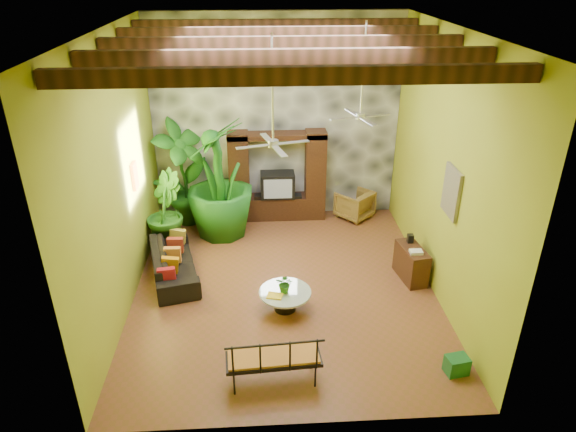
{
  "coord_description": "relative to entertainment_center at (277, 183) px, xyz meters",
  "views": [
    {
      "loc": [
        -0.45,
        -8.75,
        6.03
      ],
      "look_at": [
        0.09,
        0.2,
        1.5
      ],
      "focal_mm": 32.0,
      "sensor_mm": 36.0,
      "label": 1
    }
  ],
  "objects": [
    {
      "name": "wall_art_painting",
      "position": [
        2.96,
        -3.74,
        1.33
      ],
      "size": [
        0.06,
        0.7,
        0.9
      ],
      "primitive_type": "cube",
      "color": "#22587D",
      "rests_on": "right_wall"
    },
    {
      "name": "ceiling",
      "position": [
        0.0,
        -3.14,
        4.03
      ],
      "size": [
        6.0,
        7.0,
        0.02
      ],
      "primitive_type": "cube",
      "color": "silver",
      "rests_on": "back_wall"
    },
    {
      "name": "entertainment_center",
      "position": [
        0.0,
        0.0,
        0.0
      ],
      "size": [
        2.4,
        0.55,
        2.3
      ],
      "color": "black",
      "rests_on": "ground"
    },
    {
      "name": "tall_plant_c",
      "position": [
        -1.38,
        -0.79,
        0.45
      ],
      "size": [
        1.98,
        1.98,
        2.84
      ],
      "primitive_type": "imported",
      "rotation": [
        0.0,
        0.0,
        4.42
      ],
      "color": "#1A5F19",
      "rests_on": "ground"
    },
    {
      "name": "wall_art_mask",
      "position": [
        -2.96,
        -2.14,
        1.13
      ],
      "size": [
        0.06,
        0.32,
        0.55
      ],
      "primitive_type": "cube",
      "color": "orange",
      "rests_on": "left_wall"
    },
    {
      "name": "yellow_tray",
      "position": [
        -0.23,
        -4.05,
        -0.55
      ],
      "size": [
        0.33,
        0.27,
        0.03
      ],
      "primitive_type": "cube",
      "rotation": [
        0.0,
        0.0,
        -0.27
      ],
      "color": "gold",
      "rests_on": "coffee_table"
    },
    {
      "name": "sofa",
      "position": [
        -2.3,
        -2.59,
        -0.65
      ],
      "size": [
        1.33,
        2.3,
        0.63
      ],
      "primitive_type": "imported",
      "rotation": [
        0.0,
        0.0,
        1.81
      ],
      "color": "black",
      "rests_on": "ground"
    },
    {
      "name": "centerpiece_plant",
      "position": [
        -0.02,
        -3.91,
        -0.39
      ],
      "size": [
        0.4,
        0.38,
        0.36
      ],
      "primitive_type": "imported",
      "rotation": [
        0.0,
        0.0,
        -0.36
      ],
      "color": "#2B6B1C",
      "rests_on": "coffee_table"
    },
    {
      "name": "iron_bench",
      "position": [
        -0.31,
        -5.85,
        -0.43
      ],
      "size": [
        1.51,
        0.63,
        0.57
      ],
      "rotation": [
        0.0,
        0.0,
        0.07
      ],
      "color": "black",
      "rests_on": "ground"
    },
    {
      "name": "ceiling_fan_back",
      "position": [
        1.6,
        -1.94,
        2.44
      ],
      "size": [
        1.28,
        1.28,
        1.86
      ],
      "color": "#BCBCC1",
      "rests_on": "ceiling"
    },
    {
      "name": "green_bin",
      "position": [
        2.65,
        -5.76,
        -0.81
      ],
      "size": [
        0.39,
        0.32,
        0.31
      ],
      "primitive_type": "cube",
      "rotation": [
        0.0,
        0.0,
        0.17
      ],
      "color": "#1D6E2A",
      "rests_on": "ground"
    },
    {
      "name": "back_wall",
      "position": [
        0.0,
        0.36,
        1.53
      ],
      "size": [
        6.0,
        0.02,
        5.0
      ],
      "primitive_type": "cube",
      "color": "#9C9F24",
      "rests_on": "ground"
    },
    {
      "name": "wicker_armchair",
      "position": [
        1.97,
        -0.11,
        -0.6
      ],
      "size": [
        1.12,
        1.12,
        0.73
      ],
      "primitive_type": "imported",
      "rotation": [
        0.0,
        0.0,
        3.89
      ],
      "color": "#946036",
      "rests_on": "ground"
    },
    {
      "name": "stone_accent_wall",
      "position": [
        0.0,
        0.3,
        1.53
      ],
      "size": [
        5.98,
        0.1,
        4.98
      ],
      "primitive_type": "cube",
      "color": "#383A40",
      "rests_on": "ground"
    },
    {
      "name": "ceiling_fan_front",
      "position": [
        -0.2,
        -3.54,
        2.44
      ],
      "size": [
        1.28,
        1.28,
        1.86
      ],
      "color": "#BCBCC1",
      "rests_on": "ceiling"
    },
    {
      "name": "side_console",
      "position": [
        2.65,
        -3.0,
        -0.6
      ],
      "size": [
        0.55,
        0.96,
        0.72
      ],
      "primitive_type": "cube",
      "rotation": [
        0.0,
        0.0,
        0.17
      ],
      "color": "#352110",
      "rests_on": "ground"
    },
    {
      "name": "left_wall",
      "position": [
        -3.0,
        -3.14,
        1.53
      ],
      "size": [
        0.02,
        7.0,
        5.0
      ],
      "primitive_type": "cube",
      "color": "#9C9F24",
      "rests_on": "ground"
    },
    {
      "name": "tall_plant_b",
      "position": [
        -2.61,
        -1.37,
        -0.05
      ],
      "size": [
        0.96,
        1.12,
        1.83
      ],
      "primitive_type": "imported",
      "rotation": [
        0.0,
        0.0,
        1.72
      ],
      "color": "#205717",
      "rests_on": "ground"
    },
    {
      "name": "tall_plant_a",
      "position": [
        -2.3,
        -0.18,
        0.37
      ],
      "size": [
        1.67,
        1.67,
        2.67
      ],
      "primitive_type": "imported",
      "rotation": [
        0.0,
        0.0,
        0.79
      ],
      "color": "#1F6119",
      "rests_on": "ground"
    },
    {
      "name": "coffee_table",
      "position": [
        -0.02,
        -3.91,
        -0.71
      ],
      "size": [
        0.99,
        0.99,
        0.4
      ],
      "rotation": [
        0.0,
        0.0,
        0.01
      ],
      "color": "black",
      "rests_on": "ground"
    },
    {
      "name": "ceiling_beams",
      "position": [
        0.0,
        -3.14,
        3.81
      ],
      "size": [
        5.95,
        5.36,
        0.22
      ],
      "color": "#3C1F13",
      "rests_on": "ceiling"
    },
    {
      "name": "right_wall",
      "position": [
        3.0,
        -3.14,
        1.53
      ],
      "size": [
        0.02,
        7.0,
        5.0
      ],
      "primitive_type": "cube",
      "color": "#9C9F24",
      "rests_on": "ground"
    },
    {
      "name": "ground",
      "position": [
        0.0,
        -3.14,
        -0.97
      ],
      "size": [
        7.0,
        7.0,
        0.0
      ],
      "primitive_type": "plane",
      "color": "brown",
      "rests_on": "ground"
    }
  ]
}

